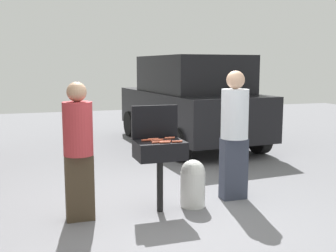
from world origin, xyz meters
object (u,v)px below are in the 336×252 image
object	(u,v)px
hot_dog_3	(165,142)
hot_dog_5	(153,139)
propane_tank	(193,182)
parked_minivan	(190,100)
hot_dog_1	(166,141)
person_right	(234,130)
hot_dog_8	(158,140)
hot_dog_7	(147,140)
person_left	(78,146)
hot_dog_0	(157,142)
hot_dog_6	(170,138)
bbq_grill	(160,152)
hot_dog_4	(156,141)
hot_dog_2	(177,142)

from	to	relation	value
hot_dog_3	hot_dog_5	bearing A→B (deg)	105.76
propane_tank	parked_minivan	size ratio (longest dim) A/B	0.14
hot_dog_1	person_right	world-z (taller)	person_right
hot_dog_8	parked_minivan	size ratio (longest dim) A/B	0.03
hot_dog_7	person_left	world-z (taller)	person_left
hot_dog_0	hot_dog_7	world-z (taller)	same
hot_dog_6	propane_tank	distance (m)	0.66
hot_dog_7	person_left	size ratio (longest dim) A/B	0.08
hot_dog_3	hot_dog_5	size ratio (longest dim) A/B	1.00
bbq_grill	hot_dog_1	size ratio (longest dim) A/B	6.88
hot_dog_4	parked_minivan	bearing A→B (deg)	63.55
hot_dog_1	bbq_grill	bearing A→B (deg)	117.87
bbq_grill	parked_minivan	size ratio (longest dim) A/B	0.20
hot_dog_0	parked_minivan	distance (m)	4.65
hot_dog_6	hot_dog_1	bearing A→B (deg)	-120.30
hot_dog_2	person_left	size ratio (longest dim) A/B	0.08
bbq_grill	hot_dog_2	distance (m)	0.28
hot_dog_7	person_right	bearing A→B (deg)	5.75
hot_dog_1	hot_dog_4	xyz separation A→B (m)	(-0.10, 0.08, 0.00)
hot_dog_4	hot_dog_2	bearing A→B (deg)	-33.25
person_left	bbq_grill	bearing A→B (deg)	-9.17
hot_dog_1	hot_dog_2	xyz separation A→B (m)	(0.12, -0.07, 0.00)
hot_dog_7	hot_dog_8	size ratio (longest dim) A/B	1.00
bbq_grill	hot_dog_0	size ratio (longest dim) A/B	6.88
hot_dog_0	hot_dog_8	size ratio (longest dim) A/B	1.00
hot_dog_1	hot_dog_8	size ratio (longest dim) A/B	1.00
hot_dog_5	propane_tank	xyz separation A→B (m)	(0.52, -0.04, -0.59)
hot_dog_0	hot_dog_8	world-z (taller)	same
hot_dog_0	hot_dog_6	size ratio (longest dim) A/B	1.00
hot_dog_1	parked_minivan	world-z (taller)	parked_minivan
hot_dog_1	hot_dog_4	distance (m)	0.13
bbq_grill	hot_dog_1	bearing A→B (deg)	-62.13
propane_tank	person_left	distance (m)	1.55
hot_dog_1	propane_tank	world-z (taller)	hot_dog_1
hot_dog_8	person_left	distance (m)	0.97
hot_dog_2	hot_dog_6	size ratio (longest dim) A/B	1.00
propane_tank	hot_dog_1	bearing A→B (deg)	-161.97
propane_tank	hot_dog_8	bearing A→B (deg)	-178.17
bbq_grill	hot_dog_2	xyz separation A→B (m)	(0.17, -0.16, 0.15)
hot_dog_4	person_left	distance (m)	0.93
hot_dog_6	person_left	distance (m)	1.15
hot_dog_5	person_right	bearing A→B (deg)	4.12
hot_dog_0	hot_dog_2	world-z (taller)	same
hot_dog_1	hot_dog_3	size ratio (longest dim) A/B	1.00
propane_tank	hot_dog_2	bearing A→B (deg)	-144.92
bbq_grill	hot_dog_7	size ratio (longest dim) A/B	6.88
hot_dog_5	person_left	xyz separation A→B (m)	(-0.92, -0.07, -0.02)
hot_dog_6	hot_dog_5	bearing A→B (deg)	-175.67
hot_dog_8	parked_minivan	distance (m)	4.49
propane_tank	person_right	distance (m)	0.91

